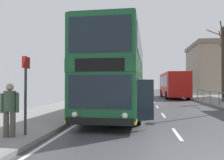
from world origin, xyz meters
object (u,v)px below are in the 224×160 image
(double_decker_bus_main, at_px, (119,75))
(bare_tree_far_00, at_px, (223,61))
(bus_stop_sign_near, at_px, (26,86))
(background_building_01, at_px, (221,69))
(pedestrian_with_backpack, at_px, (10,106))
(background_bus_far_lane, at_px, (173,84))

(double_decker_bus_main, xyz_separation_m, bare_tree_far_00, (8.82, 9.16, 1.60))
(bus_stop_sign_near, xyz_separation_m, background_building_01, (18.54, 38.53, 3.01))
(pedestrian_with_backpack, bearing_deg, bare_tree_far_00, 54.02)
(pedestrian_with_backpack, xyz_separation_m, bare_tree_far_00, (11.47, 15.80, 2.80))
(double_decker_bus_main, height_order, bare_tree_far_00, bare_tree_far_00)
(background_building_01, bearing_deg, background_bus_far_lane, -124.79)
(bus_stop_sign_near, relative_size, background_building_01, 0.20)
(background_bus_far_lane, xyz_separation_m, bus_stop_sign_near, (-7.65, -22.85, -0.03))
(background_bus_far_lane, bearing_deg, bare_tree_far_00, -64.66)
(double_decker_bus_main, xyz_separation_m, bus_stop_sign_near, (-2.33, -6.30, -0.61))
(background_bus_far_lane, relative_size, bus_stop_sign_near, 4.06)
(background_bus_far_lane, distance_m, background_building_01, 19.32)
(background_building_01, bearing_deg, bare_tree_far_00, -107.76)
(bare_tree_far_00, bearing_deg, bus_stop_sign_near, -125.80)
(bare_tree_far_00, distance_m, background_building_01, 24.23)
(double_decker_bus_main, bearing_deg, background_building_01, 63.30)
(pedestrian_with_backpack, relative_size, bus_stop_sign_near, 0.65)
(background_bus_far_lane, bearing_deg, double_decker_bus_main, -107.81)
(bare_tree_far_00, bearing_deg, double_decker_bus_main, -133.90)
(double_decker_bus_main, relative_size, bare_tree_far_00, 1.52)
(pedestrian_with_backpack, height_order, bus_stop_sign_near, bus_stop_sign_near)
(bus_stop_sign_near, relative_size, bare_tree_far_00, 0.34)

